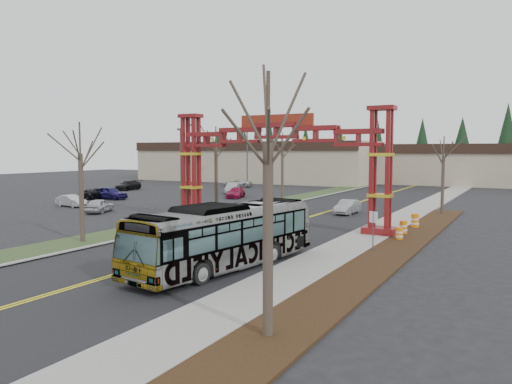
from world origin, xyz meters
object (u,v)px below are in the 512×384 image
Objects in this scene: silver_sedan at (348,207)px; street_sign at (373,223)px; transit_bus at (226,236)px; parked_car_near_a at (100,206)px; parked_car_mid_b at (110,193)px; barrel_mid at (403,228)px; light_pole_mid at (193,151)px; barrel_south at (399,234)px; parked_car_far_a at (232,188)px; light_pole_near at (181,160)px; parked_car_near_b at (71,201)px; retail_building_west at (263,161)px; parked_car_far_c at (128,185)px; bare_tree_right_near at (268,144)px; bare_tree_median_far at (282,151)px; barrel_north at (415,221)px; parked_car_mid_a at (236,193)px; light_pole_far at (247,151)px; parked_car_near_c at (100,193)px; bare_tree_right_far at (443,158)px; gateway_arch at (276,149)px; retail_building_east at (486,164)px; parked_car_far_b at (237,183)px; bare_tree_median_near at (80,154)px; bare_tree_median_mid at (216,150)px.

street_sign reaches higher than silver_sedan.
transit_bus reaches higher than parked_car_near_a.
parked_car_mid_b reaches higher than barrel_mid.
silver_sedan is 0.40× the size of light_pole_mid.
parked_car_near_a is 4.42× the size of barrel_south.
parked_car_far_a is at bearing -32.70° from parked_car_mid_b.
light_pole_near reaches higher than street_sign.
parked_car_near_b is 34.90m from barrel_south.
retail_building_west reaches higher than parked_car_far_c.
parked_car_far_a is 53.31m from bare_tree_right_near.
bare_tree_median_far is 22.48m from barrel_north.
parked_car_mid_a is 0.55× the size of bare_tree_median_far.
light_pole_far is at bearing 135.35° from barrel_north.
parked_car_near_c reaches higher than barrel_south.
parked_car_near_c is at bearing -178.17° from silver_sedan.
bare_tree_right_far reaches higher than parked_car_mid_a.
gateway_arch reaches higher than retail_building_east.
retail_building_east is 48.00m from bare_tree_median_far.
light_pole_mid reaches higher than retail_building_east.
parked_car_near_b is 0.79× the size of parked_car_near_c.
retail_building_west reaches higher than parked_car_near_b.
gateway_arch is at bearing 24.85° from parked_car_far_b.
parked_car_near_c is 12.29m from light_pole_near.
bare_tree_right_far is (40.00, -40.03, 1.48)m from retail_building_west.
gateway_arch reaches higher than barrel_mid.
light_pole_mid is at bearing -140.65° from retail_building_east.
parked_car_near_c is 50.08m from bare_tree_right_near.
bare_tree_median_near is 20.04m from bare_tree_right_near.
bare_tree_right_near is at bearing -59.51° from light_pole_far.
barrel_north is at bearing 80.62° from transit_bus.
barrel_south is (39.08, -30.96, -5.36)m from light_pole_mid.
parked_car_mid_a is 21.73m from light_pole_far.
transit_bus reaches higher than street_sign.
parked_car_far_c is at bearing 146.99° from bare_tree_median_mid.
gateway_arch is 4.27× the size of parked_car_far_a.
retail_building_east is 43.06× the size of barrel_south.
light_pole_near is at bearing 139.68° from transit_bus.
parked_car_near_b is at bearing -176.16° from barrel_north.
street_sign is at bearing -39.13° from parked_car_far_c.
bare_tree_median_near reaches higher than parked_car_mid_b.
bare_tree_median_far is at bearing 133.13° from barrel_south.
barrel_north is at bearing 91.17° from bare_tree_right_near.
bare_tree_median_mid reaches higher than parked_car_far_a.
parked_car_mid_b is at bearing -86.76° from retail_building_west.
parked_car_far_c is 0.62× the size of bare_tree_median_far.
retail_building_west reaches higher than street_sign.
gateway_arch is 7.63× the size of street_sign.
parked_car_near_a is at bearing 144.51° from bare_tree_right_near.
parked_car_mid_a is (-15.17, 19.00, -5.35)m from gateway_arch.
street_sign is (24.36, -24.86, 1.08)m from parked_car_mid_a.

